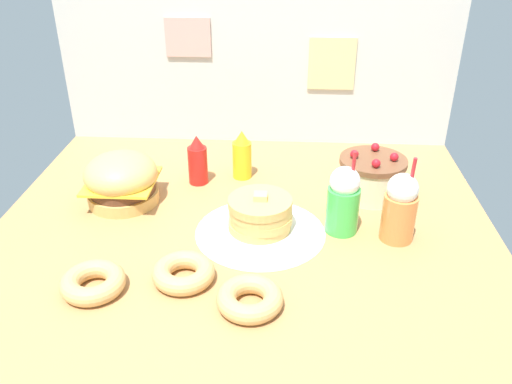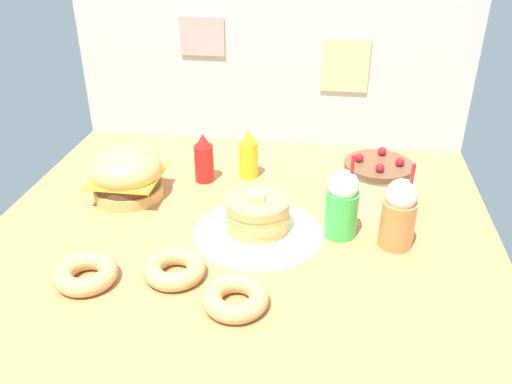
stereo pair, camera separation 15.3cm
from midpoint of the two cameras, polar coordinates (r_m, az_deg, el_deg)
The scene contains 13 objects.
ground_plane at distance 206.92cm, azimuth -3.56°, elevation -4.67°, with size 197.49×182.89×2.00cm, color #B27F4C.
back_wall at distance 272.65cm, azimuth -1.52°, elevation 13.44°, with size 197.49×4.20×80.66cm.
doily_mat at distance 206.22cm, azimuth -1.67°, elevation -4.35°, with size 50.37×50.37×0.40cm, color white.
burger at distance 230.89cm, azimuth -16.09°, elevation 1.24°, with size 30.36×30.36×21.89cm.
pancake_stack at distance 202.67cm, azimuth -1.70°, elevation -2.82°, with size 38.92×38.92×16.83cm.
layer_cake at distance 231.87cm, azimuth 10.46°, elevation 1.63°, with size 28.57×28.57×20.84cm.
ketchup_bottle at distance 239.75cm, azimuth -8.11°, elevation 3.26°, with size 8.70×8.70×22.90cm.
mustard_bottle at distance 242.77cm, azimuth -3.33°, elevation 3.86°, with size 8.70×8.70×22.90cm.
cream_soda_cup at distance 202.23cm, azimuth 7.21°, elevation -0.92°, with size 12.59×12.59×34.34cm.
orange_float_cup at distance 201.41cm, azimuth 13.07°, elevation -1.63°, with size 12.59×12.59×34.36cm.
donut_pink_glaze at distance 186.47cm, azimuth -19.39°, elevation -9.15°, with size 21.29×21.29×6.41cm.
donut_chocolate at distance 183.11cm, azimuth -10.20°, elevation -8.52°, with size 21.29×21.29×6.41cm.
donut_vanilla at distance 170.24cm, azimuth -3.31°, elevation -11.36°, with size 21.29×21.29×6.41cm.
Camera 1 is at (15.67, -171.57, 113.47)cm, focal length 37.30 mm.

